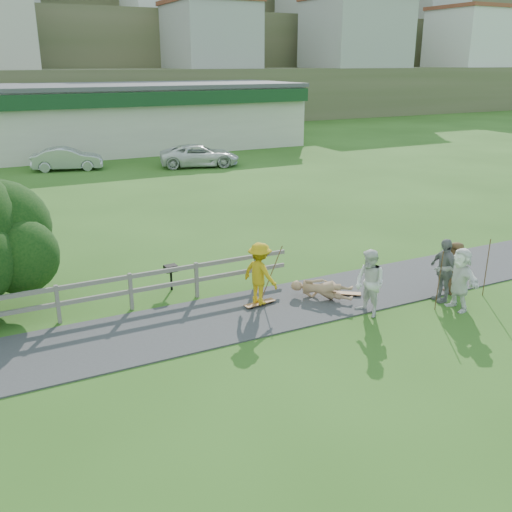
# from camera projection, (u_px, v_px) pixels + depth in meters

# --- Properties ---
(ground) EXTENTS (260.00, 260.00, 0.00)m
(ground) POSITION_uv_depth(u_px,v_px,m) (244.00, 342.00, 14.47)
(ground) COLOR #2A5217
(ground) RESTS_ON ground
(path) EXTENTS (34.00, 3.00, 0.04)m
(path) POSITION_uv_depth(u_px,v_px,m) (221.00, 319.00, 15.73)
(path) COLOR #333436
(path) RESTS_ON ground
(fence) EXTENTS (15.05, 0.10, 1.10)m
(fence) POSITION_uv_depth(u_px,v_px,m) (33.00, 302.00, 15.05)
(fence) COLOR slate
(fence) RESTS_ON ground
(strip_mall) EXTENTS (32.50, 10.75, 5.10)m
(strip_mall) POSITION_uv_depth(u_px,v_px,m) (98.00, 118.00, 44.86)
(strip_mall) COLOR beige
(strip_mall) RESTS_ON ground
(skater_rider) EXTENTS (1.07, 1.35, 1.83)m
(skater_rider) POSITION_uv_depth(u_px,v_px,m) (260.00, 277.00, 16.30)
(skater_rider) COLOR #C09612
(skater_rider) RESTS_ON ground
(skater_fallen) EXTENTS (1.69, 1.53, 0.67)m
(skater_fallen) POSITION_uv_depth(u_px,v_px,m) (321.00, 289.00, 16.94)
(skater_fallen) COLOR tan
(skater_fallen) RESTS_ON ground
(spectator_a) EXTENTS (0.83, 1.00, 1.90)m
(spectator_a) POSITION_uv_depth(u_px,v_px,m) (370.00, 283.00, 15.72)
(spectator_a) COLOR silver
(spectator_a) RESTS_ON ground
(spectator_b) EXTENTS (0.60, 1.17, 1.92)m
(spectator_b) POSITION_uv_depth(u_px,v_px,m) (444.00, 270.00, 16.72)
(spectator_b) COLOR gray
(spectator_b) RESTS_ON ground
(spectator_c) EXTENTS (0.59, 0.84, 1.62)m
(spectator_c) POSITION_uv_depth(u_px,v_px,m) (455.00, 268.00, 17.33)
(spectator_c) COLOR #513A20
(spectator_c) RESTS_ON ground
(spectator_d) EXTENTS (0.65, 1.73, 1.84)m
(spectator_d) POSITION_uv_depth(u_px,v_px,m) (460.00, 279.00, 16.13)
(spectator_d) COLOR white
(spectator_d) RESTS_ON ground
(car_silver) EXTENTS (4.71, 2.54, 1.47)m
(car_silver) POSITION_uv_depth(u_px,v_px,m) (67.00, 159.00, 37.21)
(car_silver) COLOR #ABAEB3
(car_silver) RESTS_ON ground
(car_white) EXTENTS (5.78, 3.82, 1.48)m
(car_white) POSITION_uv_depth(u_px,v_px,m) (199.00, 156.00, 38.55)
(car_white) COLOR silver
(car_white) RESTS_ON ground
(bbq) EXTENTS (0.40, 0.32, 0.82)m
(bbq) POSITION_uv_depth(u_px,v_px,m) (171.00, 278.00, 17.65)
(bbq) COLOR black
(bbq) RESTS_ON ground
(longboard_rider) EXTENTS (1.00, 0.37, 0.11)m
(longboard_rider) POSITION_uv_depth(u_px,v_px,m) (260.00, 304.00, 16.58)
(longboard_rider) COLOR brown
(longboard_rider) RESTS_ON ground
(longboard_fallen) EXTENTS (0.90, 0.73, 0.10)m
(longboard_fallen) POSITION_uv_depth(u_px,v_px,m) (345.00, 295.00, 17.29)
(longboard_fallen) COLOR brown
(longboard_fallen) RESTS_ON ground
(helmet) EXTENTS (0.25, 0.25, 0.25)m
(helmet) POSITION_uv_depth(u_px,v_px,m) (331.00, 288.00, 17.56)
(helmet) COLOR #B30607
(helmet) RESTS_ON ground
(pole_rider) EXTENTS (0.03, 0.03, 1.74)m
(pole_rider) POSITION_uv_depth(u_px,v_px,m) (272.00, 271.00, 16.91)
(pole_rider) COLOR brown
(pole_rider) RESTS_ON ground
(pole_spec_left) EXTENTS (0.03, 0.03, 1.76)m
(pole_spec_left) POSITION_uv_depth(u_px,v_px,m) (439.00, 281.00, 16.10)
(pole_spec_left) COLOR brown
(pole_spec_left) RESTS_ON ground
(pole_spec_right) EXTENTS (0.03, 0.03, 1.80)m
(pole_spec_right) POSITION_uv_depth(u_px,v_px,m) (486.00, 268.00, 17.08)
(pole_spec_right) COLOR brown
(pole_spec_right) RESTS_ON ground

